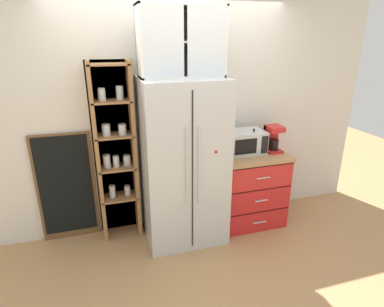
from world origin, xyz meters
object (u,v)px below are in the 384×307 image
object	(u,v)px
refrigerator	(183,162)
mug_charcoal	(255,152)
chalkboard_menu	(66,187)
coffee_maker	(273,138)
microwave	(244,142)
bottle_green	(253,143)

from	to	relation	value
refrigerator	mug_charcoal	world-z (taller)	refrigerator
mug_charcoal	chalkboard_menu	world-z (taller)	chalkboard_menu
coffee_maker	refrigerator	bearing A→B (deg)	-176.88
microwave	coffee_maker	world-z (taller)	coffee_maker
coffee_maker	mug_charcoal	distance (m)	0.29
refrigerator	bottle_green	world-z (taller)	refrigerator
microwave	bottle_green	distance (m)	0.10
refrigerator	mug_charcoal	distance (m)	0.84
microwave	mug_charcoal	bearing A→B (deg)	-55.47
refrigerator	chalkboard_menu	world-z (taller)	refrigerator
mug_charcoal	refrigerator	bearing A→B (deg)	178.92
refrigerator	coffee_maker	size ratio (longest dim) A/B	5.72
coffee_maker	mug_charcoal	xyz separation A→B (m)	(-0.25, -0.08, -0.11)
refrigerator	coffee_maker	bearing A→B (deg)	3.12
mug_charcoal	bottle_green	world-z (taller)	bottle_green
mug_charcoal	bottle_green	size ratio (longest dim) A/B	0.39
coffee_maker	bottle_green	distance (m)	0.26
microwave	mug_charcoal	world-z (taller)	microwave
microwave	coffee_maker	distance (m)	0.34
coffee_maker	bottle_green	world-z (taller)	coffee_maker
bottle_green	microwave	bearing A→B (deg)	143.79
mug_charcoal	chalkboard_menu	bearing A→B (deg)	170.77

